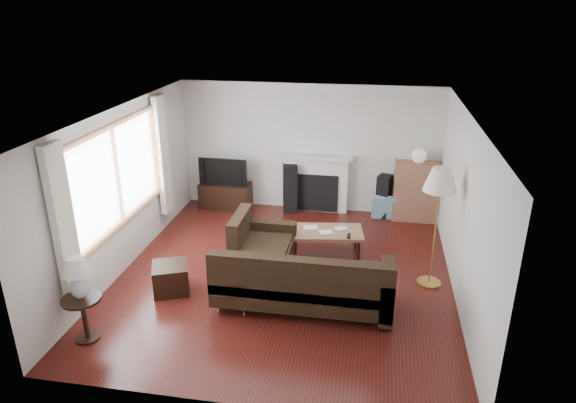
% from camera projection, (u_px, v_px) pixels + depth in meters
% --- Properties ---
extents(room, '(5.10, 5.60, 2.54)m').
position_uv_depth(room, '(284.00, 199.00, 7.43)').
color(room, '#481510').
rests_on(room, ground).
extents(window, '(0.12, 2.74, 1.54)m').
position_uv_depth(window, '(118.00, 175.00, 7.52)').
color(window, brown).
rests_on(window, room).
extents(curtain_near, '(0.10, 0.35, 2.10)m').
position_uv_depth(curtain_near, '(64.00, 227.00, 6.18)').
color(curtain_near, white).
rests_on(curtain_near, room).
extents(curtain_far, '(0.10, 0.35, 2.10)m').
position_uv_depth(curtain_far, '(163.00, 156.00, 8.96)').
color(curtain_far, white).
rests_on(curtain_far, room).
extents(fireplace, '(1.40, 0.26, 1.15)m').
position_uv_depth(fireplace, '(316.00, 183.00, 10.07)').
color(fireplace, white).
rests_on(fireplace, room).
extents(tv_stand, '(1.01, 0.46, 0.51)m').
position_uv_depth(tv_stand, '(226.00, 195.00, 10.34)').
color(tv_stand, black).
rests_on(tv_stand, ground).
extents(television, '(0.96, 0.13, 0.55)m').
position_uv_depth(television, '(224.00, 171.00, 10.15)').
color(television, black).
rests_on(television, tv_stand).
extents(speaker_left, '(0.34, 0.38, 0.97)m').
position_uv_depth(speaker_left, '(290.00, 188.00, 10.09)').
color(speaker_left, black).
rests_on(speaker_left, ground).
extents(speaker_right, '(0.31, 0.34, 0.84)m').
position_uv_depth(speaker_right, '(384.00, 196.00, 9.84)').
color(speaker_right, black).
rests_on(speaker_right, ground).
extents(bookshelf, '(0.82, 0.39, 1.13)m').
position_uv_depth(bookshelf, '(416.00, 192.00, 9.67)').
color(bookshelf, '#925E43').
rests_on(bookshelf, ground).
extents(globe_lamp, '(0.28, 0.28, 0.28)m').
position_uv_depth(globe_lamp, '(419.00, 156.00, 9.41)').
color(globe_lamp, white).
rests_on(globe_lamp, bookshelf).
extents(sectional_sofa, '(2.62, 1.92, 0.85)m').
position_uv_depth(sectional_sofa, '(303.00, 278.00, 6.97)').
color(sectional_sofa, black).
rests_on(sectional_sofa, ground).
extents(coffee_table, '(1.25, 0.79, 0.46)m').
position_uv_depth(coffee_table, '(326.00, 243.00, 8.40)').
color(coffee_table, '#886041').
rests_on(coffee_table, ground).
extents(footstool, '(0.65, 0.65, 0.42)m').
position_uv_depth(footstool, '(171.00, 278.00, 7.40)').
color(footstool, black).
rests_on(footstool, ground).
extents(floor_lamp, '(0.61, 0.61, 1.81)m').
position_uv_depth(floor_lamp, '(435.00, 228.00, 7.32)').
color(floor_lamp, '#C18C43').
rests_on(floor_lamp, ground).
extents(side_table, '(0.48, 0.48, 0.60)m').
position_uv_depth(side_table, '(85.00, 319.00, 6.31)').
color(side_table, black).
rests_on(side_table, ground).
extents(table_lamp, '(0.33, 0.33, 0.53)m').
position_uv_depth(table_lamp, '(78.00, 279.00, 6.10)').
color(table_lamp, silver).
rests_on(table_lamp, side_table).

